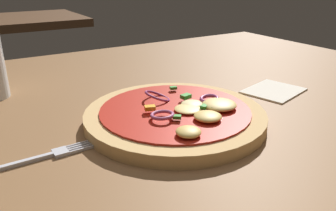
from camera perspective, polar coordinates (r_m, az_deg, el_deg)
dining_table at (r=0.57m, az=5.10°, el=-2.52°), size 1.21×1.06×0.04m
pizza at (r=0.51m, az=1.40°, el=-1.63°), size 0.27×0.27×0.04m
fork at (r=0.45m, az=-22.37°, el=-8.60°), size 0.18×0.02×0.01m
napkin at (r=0.68m, az=17.39°, el=2.38°), size 0.13×0.11×0.00m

